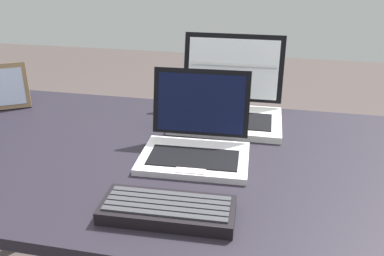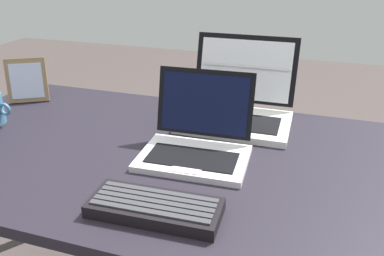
# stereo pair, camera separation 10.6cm
# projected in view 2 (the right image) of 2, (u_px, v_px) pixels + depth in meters

# --- Properties ---
(desk) EXTENTS (1.76, 0.83, 0.72)m
(desk) POSITION_uv_depth(u_px,v_px,m) (198.00, 178.00, 1.13)
(desk) COLOR black
(desk) RESTS_ON ground
(laptop_front) EXTENTS (0.30, 0.27, 0.22)m
(laptop_front) POSITION_uv_depth(u_px,v_px,m) (197.00, 141.00, 1.09)
(laptop_front) COLOR silver
(laptop_front) RESTS_ON desk
(laptop_rear) EXTENTS (0.36, 0.32, 0.26)m
(laptop_rear) POSITION_uv_depth(u_px,v_px,m) (238.00, 105.00, 1.32)
(laptop_rear) COLOR silver
(laptop_rear) RESTS_ON desk
(external_keyboard) EXTENTS (0.30, 0.13, 0.03)m
(external_keyboard) POSITION_uv_depth(u_px,v_px,m) (155.00, 207.00, 0.86)
(external_keyboard) COLOR black
(external_keyboard) RESTS_ON desk
(photo_frame) EXTENTS (0.15, 0.11, 0.16)m
(photo_frame) POSITION_uv_depth(u_px,v_px,m) (27.00, 81.00, 1.47)
(photo_frame) COLOR olive
(photo_frame) RESTS_ON desk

